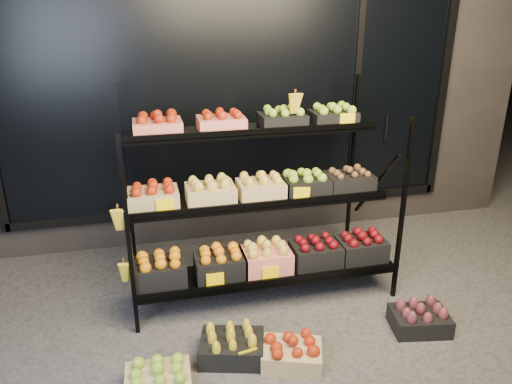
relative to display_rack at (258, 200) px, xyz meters
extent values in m
plane|color=#514F4C|center=(0.01, -0.60, -0.79)|extent=(24.00, 24.00, 0.00)
cube|color=#2D2826|center=(0.01, 2.00, 0.96)|extent=(6.00, 2.00, 3.50)
cube|color=black|center=(0.01, 0.98, 0.76)|extent=(4.20, 0.04, 2.40)
cube|color=black|center=(0.01, 0.96, -0.45)|extent=(4.30, 0.06, 0.08)
cube|color=black|center=(2.16, 0.96, 0.76)|extent=(0.08, 0.06, 2.50)
cube|color=black|center=(1.21, 0.96, 0.76)|extent=(0.06, 0.06, 2.50)
cylinder|color=black|center=(1.56, 0.93, 0.26)|extent=(0.02, 0.02, 0.25)
cube|color=black|center=(-1.01, -0.42, -0.04)|extent=(0.03, 0.03, 1.50)
cube|color=black|center=(1.04, -0.42, -0.04)|extent=(0.03, 0.03, 1.50)
cube|color=black|center=(-1.01, 0.55, 0.04)|extent=(0.03, 0.03, 1.66)
cube|color=black|center=(1.04, 0.55, 0.04)|extent=(0.03, 0.03, 1.66)
cube|color=black|center=(0.01, -0.25, -0.52)|extent=(2.05, 0.42, 0.03)
cube|color=black|center=(0.01, -0.45, -0.49)|extent=(2.05, 0.02, 0.05)
cube|color=black|center=(0.01, 0.05, -0.02)|extent=(2.05, 0.40, 0.03)
cube|color=black|center=(0.01, -0.14, 0.01)|extent=(2.05, 0.02, 0.05)
cube|color=black|center=(0.01, 0.35, 0.48)|extent=(2.05, 0.40, 0.03)
cube|color=black|center=(0.01, 0.16, 0.51)|extent=(2.05, 0.02, 0.05)
cube|color=tan|center=(-0.73, 0.35, 0.55)|extent=(0.38, 0.28, 0.11)
ellipsoid|color=#AF1E0C|center=(-0.73, 0.35, 0.63)|extent=(0.32, 0.24, 0.07)
cube|color=tan|center=(-0.23, 0.35, 0.55)|extent=(0.38, 0.28, 0.11)
ellipsoid|color=#AF1E0C|center=(-0.23, 0.35, 0.63)|extent=(0.32, 0.24, 0.07)
cube|color=black|center=(0.29, 0.35, 0.55)|extent=(0.38, 0.28, 0.11)
ellipsoid|color=#94C130|center=(0.29, 0.35, 0.63)|extent=(0.32, 0.24, 0.07)
cube|color=black|center=(0.74, 0.35, 0.55)|extent=(0.38, 0.28, 0.11)
ellipsoid|color=#94C130|center=(0.74, 0.35, 0.63)|extent=(0.32, 0.24, 0.07)
cube|color=tan|center=(-0.82, 0.05, 0.06)|extent=(0.38, 0.28, 0.14)
ellipsoid|color=#AF1E0C|center=(-0.82, 0.05, 0.16)|extent=(0.32, 0.24, 0.07)
cube|color=tan|center=(-0.37, 0.05, 0.06)|extent=(0.38, 0.28, 0.14)
ellipsoid|color=gold|center=(-0.37, 0.05, 0.16)|extent=(0.32, 0.24, 0.07)
cube|color=tan|center=(0.04, 0.05, 0.06)|extent=(0.38, 0.28, 0.14)
ellipsoid|color=gold|center=(0.04, 0.05, 0.16)|extent=(0.32, 0.24, 0.07)
cube|color=black|center=(0.40, 0.05, 0.06)|extent=(0.38, 0.28, 0.14)
ellipsoid|color=#94C130|center=(0.40, 0.05, 0.16)|extent=(0.32, 0.24, 0.07)
cube|color=black|center=(0.79, 0.05, 0.06)|extent=(0.38, 0.28, 0.14)
ellipsoid|color=brown|center=(0.79, 0.05, 0.16)|extent=(0.32, 0.24, 0.07)
cube|color=black|center=(-0.81, -0.25, -0.42)|extent=(0.38, 0.28, 0.18)
ellipsoid|color=orange|center=(-0.81, -0.25, -0.30)|extent=(0.32, 0.24, 0.07)
cube|color=black|center=(-0.36, -0.25, -0.42)|extent=(0.38, 0.28, 0.18)
ellipsoid|color=orange|center=(-0.36, -0.25, -0.30)|extent=(0.32, 0.24, 0.07)
cube|color=tan|center=(0.00, -0.25, -0.42)|extent=(0.38, 0.28, 0.18)
ellipsoid|color=gold|center=(0.00, -0.25, -0.30)|extent=(0.32, 0.24, 0.07)
cube|color=black|center=(0.41, -0.25, -0.42)|extent=(0.38, 0.28, 0.18)
ellipsoid|color=#65070C|center=(0.41, -0.25, -0.30)|extent=(0.32, 0.24, 0.07)
cube|color=black|center=(0.80, -0.25, -0.42)|extent=(0.38, 0.28, 0.18)
ellipsoid|color=#65070C|center=(0.80, -0.25, -0.30)|extent=(0.32, 0.24, 0.07)
ellipsoid|color=gold|center=(-1.06, -0.40, 0.21)|extent=(0.14, 0.08, 0.22)
ellipsoid|color=gold|center=(-1.06, -0.40, -0.20)|extent=(0.14, 0.08, 0.22)
ellipsoid|color=gold|center=(0.36, 0.25, 0.80)|extent=(0.14, 0.08, 0.22)
cube|color=#FFD400|center=(-0.74, -0.10, 0.05)|extent=(0.13, 0.01, 0.12)
cube|color=#FFD400|center=(0.33, -0.10, 0.05)|extent=(0.13, 0.01, 0.12)
cube|color=#FFD400|center=(0.81, 0.20, 0.55)|extent=(0.13, 0.01, 0.12)
cube|color=#FFD400|center=(-0.42, -0.40, -0.45)|extent=(0.13, 0.01, 0.12)
cube|color=#FFD400|center=(0.00, -0.40, -0.45)|extent=(0.13, 0.01, 0.12)
cube|color=#FFD400|center=(-0.31, -1.00, -0.73)|extent=(0.13, 0.01, 0.12)
cube|color=tan|center=(-0.89, -1.06, -0.72)|extent=(0.41, 0.31, 0.14)
ellipsoid|color=#94C130|center=(-0.89, -1.06, -0.62)|extent=(0.35, 0.26, 0.07)
cube|color=black|center=(-0.39, -0.85, -0.71)|extent=(0.50, 0.42, 0.15)
ellipsoid|color=gold|center=(-0.39, -0.85, -0.61)|extent=(0.42, 0.35, 0.07)
cube|color=tan|center=(-0.01, -1.01, -0.72)|extent=(0.46, 0.40, 0.13)
ellipsoid|color=#AF1E0C|center=(-0.01, -1.01, -0.62)|extent=(0.39, 0.34, 0.07)
cube|color=black|center=(1.01, -0.86, -0.72)|extent=(0.45, 0.36, 0.14)
ellipsoid|color=brown|center=(1.01, -0.86, -0.62)|extent=(0.38, 0.30, 0.07)
camera|label=1|loc=(-0.87, -3.57, 1.51)|focal=35.00mm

